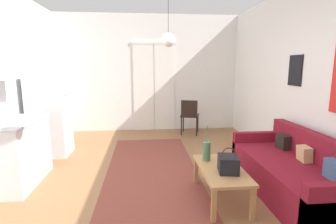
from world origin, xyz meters
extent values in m
cube|color=#8E603D|center=(0.00, 0.00, -0.05)|extent=(5.07, 7.28, 0.10)
cube|color=white|center=(0.00, 3.39, 1.43)|extent=(4.67, 0.10, 2.87)
cube|color=white|center=(-0.12, 3.33, 1.08)|extent=(0.50, 0.02, 2.15)
cube|color=white|center=(0.41, 3.33, 1.08)|extent=(0.50, 0.02, 2.15)
cube|color=white|center=(0.15, 3.32, 2.18)|extent=(1.11, 0.03, 0.06)
cube|color=white|center=(2.29, 0.00, 1.43)|extent=(0.10, 6.88, 2.87)
cube|color=black|center=(2.22, 0.68, 1.55)|extent=(0.02, 0.33, 0.47)
cube|color=brown|center=(-0.01, 0.63, 0.01)|extent=(1.39, 3.49, 0.01)
cube|color=maroon|center=(1.70, -0.23, 0.22)|extent=(0.82, 1.92, 0.43)
cube|color=maroon|center=(2.04, -0.23, 0.39)|extent=(0.15, 1.92, 0.78)
cube|color=maroon|center=(1.70, 0.67, 0.29)|extent=(0.82, 0.11, 0.59)
cube|color=#3D5B7F|center=(1.89, -0.74, 0.53)|extent=(0.13, 0.21, 0.21)
cube|color=tan|center=(1.90, -0.21, 0.53)|extent=(0.15, 0.20, 0.20)
cube|color=black|center=(1.89, 0.29, 0.53)|extent=(0.14, 0.22, 0.21)
cube|color=#B27F4C|center=(0.80, -0.28, 0.39)|extent=(0.50, 0.98, 0.04)
cube|color=#B27F4C|center=(0.59, -0.74, 0.19)|extent=(0.05, 0.05, 0.37)
cube|color=#B27F4C|center=(1.01, -0.74, 0.19)|extent=(0.05, 0.05, 0.37)
cube|color=#B27F4C|center=(0.59, 0.17, 0.19)|extent=(0.05, 0.05, 0.37)
cube|color=#B27F4C|center=(1.01, 0.17, 0.19)|extent=(0.05, 0.05, 0.37)
cylinder|color=#47704C|center=(0.68, -0.01, 0.53)|extent=(0.10, 0.10, 0.25)
cylinder|color=#477F42|center=(0.68, -0.01, 0.77)|extent=(0.01, 0.01, 0.22)
cube|color=black|center=(0.84, -0.40, 0.50)|extent=(0.26, 0.30, 0.19)
torus|color=#512319|center=(0.84, -0.40, 0.62)|extent=(0.17, 0.01, 0.17)
cube|color=white|center=(-1.83, 1.63, 0.85)|extent=(0.63, 0.58, 1.70)
cube|color=#4C4C51|center=(-1.51, 1.63, 1.12)|extent=(0.01, 0.56, 0.01)
cylinder|color=#B7BABF|center=(-1.49, 1.47, 1.32)|extent=(0.02, 0.02, 0.24)
cylinder|color=#B7BABF|center=(-1.49, 1.47, 0.81)|extent=(0.02, 0.02, 0.37)
cube|color=silver|center=(-1.88, 0.42, 0.43)|extent=(0.55, 1.04, 0.86)
cube|color=#B7BABF|center=(-1.88, 0.42, 0.88)|extent=(0.58, 1.07, 0.03)
cube|color=#999BA0|center=(-1.88, 0.55, 0.83)|extent=(0.36, 0.40, 0.10)
cylinder|color=#B7BABF|center=(-2.10, 0.55, 0.99)|extent=(0.02, 0.02, 0.20)
cylinder|color=black|center=(1.20, 2.93, 0.22)|extent=(0.03, 0.03, 0.44)
cylinder|color=black|center=(0.85, 3.03, 0.22)|extent=(0.03, 0.03, 0.44)
cylinder|color=black|center=(1.10, 2.60, 0.22)|extent=(0.03, 0.03, 0.44)
cylinder|color=black|center=(0.75, 2.71, 0.22)|extent=(0.03, 0.03, 0.44)
cube|color=black|center=(0.97, 2.82, 0.45)|extent=(0.52, 0.50, 0.04)
cube|color=black|center=(0.92, 2.65, 0.65)|extent=(0.37, 0.14, 0.38)
cylinder|color=black|center=(0.31, 1.37, 2.52)|extent=(0.01, 0.01, 0.69)
sphere|color=white|center=(0.31, 1.37, 2.06)|extent=(0.23, 0.23, 0.23)
camera|label=1|loc=(-0.12, -3.13, 1.62)|focal=27.40mm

